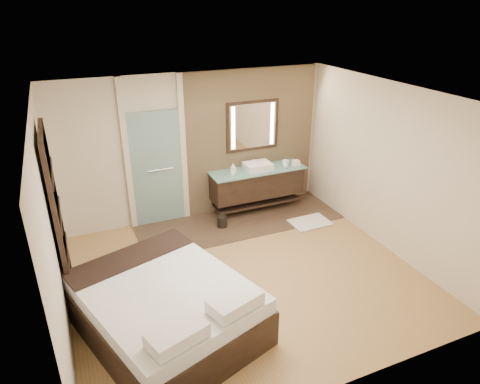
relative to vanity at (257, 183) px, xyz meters
name	(u,v)px	position (x,y,z in m)	size (l,w,h in m)	color
floor	(245,275)	(-1.10, -1.92, -0.58)	(5.00, 5.00, 0.00)	olive
tile_strip	(240,221)	(-0.50, -0.32, -0.57)	(3.80, 1.30, 0.01)	#37281E
stone_wall	(251,140)	(0.00, 0.29, 0.77)	(2.60, 0.08, 2.70)	tan
vanity	(257,183)	(0.00, 0.00, 0.00)	(1.85, 0.55, 0.88)	black
mirror_unit	(253,126)	(0.00, 0.24, 1.07)	(1.06, 0.04, 0.96)	black
frosted_door	(157,164)	(-1.85, 0.28, 0.56)	(1.10, 0.12, 2.70)	silver
shoji_partition	(58,218)	(-3.53, -1.32, 0.63)	(0.06, 1.20, 2.40)	black
bed	(166,308)	(-2.47, -2.60, -0.23)	(2.35, 2.63, 0.84)	black
bath_mat	(310,222)	(0.68, -0.89, -0.56)	(0.72, 0.50, 0.02)	silver
waste_bin	(222,222)	(-0.88, -0.38, -0.47)	(0.18, 0.18, 0.22)	black
tissue_box	(296,163)	(0.77, -0.11, 0.33)	(0.12, 0.12, 0.10)	white
soap_bottle_a	(233,169)	(-0.54, -0.08, 0.39)	(0.08, 0.08, 0.22)	white
soap_bottle_b	(234,169)	(-0.48, -0.02, 0.37)	(0.07, 0.07, 0.16)	#B2B2B2
soap_bottle_c	(286,164)	(0.53, -0.15, 0.36)	(0.11, 0.11, 0.14)	#B8E7E8
cup	(286,163)	(0.60, -0.02, 0.34)	(0.13, 0.13, 0.10)	white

